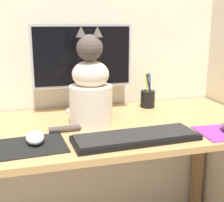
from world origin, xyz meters
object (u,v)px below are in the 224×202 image
at_px(keyboard, 136,137).
at_px(pen_cup, 148,98).
at_px(cat, 90,90).
at_px(monitor, 83,63).
at_px(computer_mouse_left, 35,137).

relative_size(keyboard, pen_cup, 2.70).
bearing_deg(cat, monitor, 105.65).
height_order(monitor, pen_cup, monitor).
relative_size(monitor, keyboard, 1.00).
bearing_deg(pen_cup, keyboard, -117.23).
height_order(monitor, computer_mouse_left, monitor).
distance_m(monitor, keyboard, 0.49).
bearing_deg(computer_mouse_left, monitor, 56.06).
xyz_separation_m(monitor, pen_cup, (0.33, -0.01, -0.19)).
bearing_deg(monitor, keyboard, -75.32).
relative_size(keyboard, cat, 1.16).
bearing_deg(computer_mouse_left, pen_cup, 31.84).
distance_m(computer_mouse_left, pen_cup, 0.67).
distance_m(monitor, cat, 0.23).
distance_m(monitor, pen_cup, 0.38).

